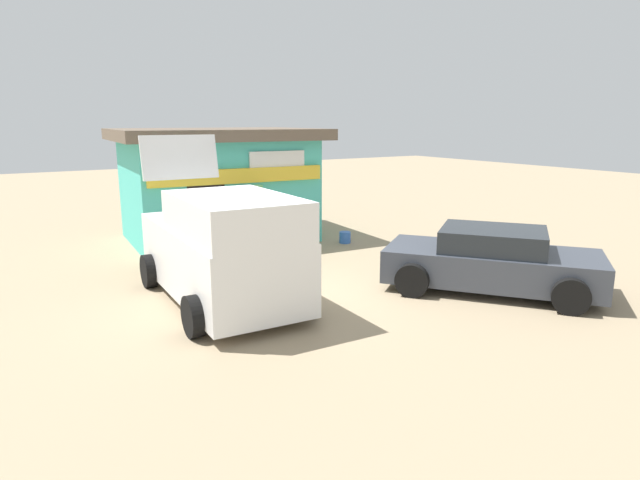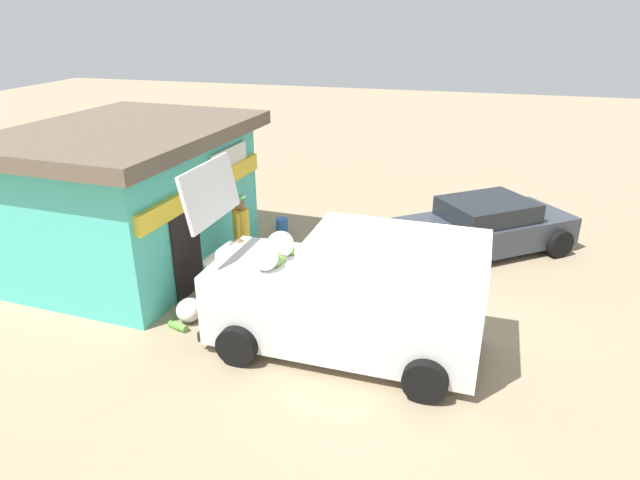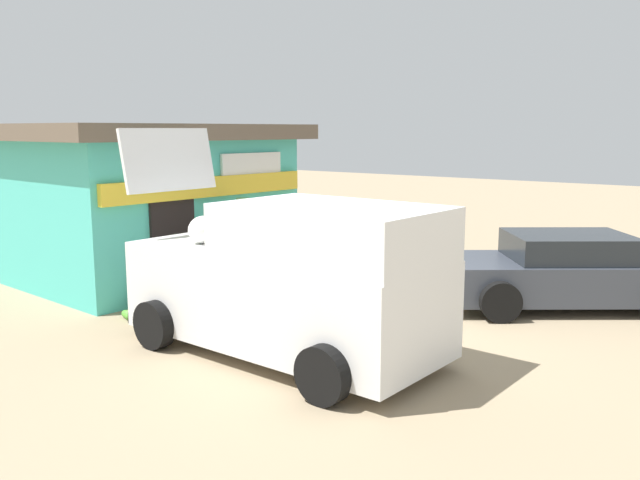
% 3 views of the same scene
% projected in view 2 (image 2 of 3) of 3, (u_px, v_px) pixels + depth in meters
% --- Properties ---
extents(ground_plane, '(60.00, 60.00, 0.00)m').
position_uv_depth(ground_plane, '(384.00, 318.00, 9.91)').
color(ground_plane, '#9E896B').
extents(storefront_bar, '(5.53, 4.41, 3.02)m').
position_uv_depth(storefront_bar, '(133.00, 196.00, 11.45)').
color(storefront_bar, '#4CC6B7').
rests_on(storefront_bar, ground_plane).
extents(delivery_van, '(2.25, 4.57, 2.95)m').
position_uv_depth(delivery_van, '(354.00, 294.00, 8.65)').
color(delivery_van, white).
rests_on(delivery_van, ground_plane).
extents(parked_sedan, '(3.80, 4.20, 1.23)m').
position_uv_depth(parked_sedan, '(485.00, 227.00, 12.44)').
color(parked_sedan, '#383D47').
rests_on(parked_sedan, ground_plane).
extents(vendor_standing, '(0.57, 0.38, 1.73)m').
position_uv_depth(vendor_standing, '(241.00, 231.00, 11.15)').
color(vendor_standing, navy).
rests_on(vendor_standing, ground_plane).
extents(customer_bending, '(0.62, 0.82, 1.41)m').
position_uv_depth(customer_bending, '(221.00, 266.00, 9.90)').
color(customer_bending, '#726047').
rests_on(customer_bending, ground_plane).
extents(unloaded_banana_pile, '(0.91, 0.75, 0.39)m').
position_uv_depth(unloaded_banana_pile, '(188.00, 311.00, 9.80)').
color(unloaded_banana_pile, silver).
rests_on(unloaded_banana_pile, ground_plane).
extents(paint_bucket, '(0.31, 0.31, 0.31)m').
position_uv_depth(paint_bucket, '(282.00, 224.00, 13.78)').
color(paint_bucket, blue).
rests_on(paint_bucket, ground_plane).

